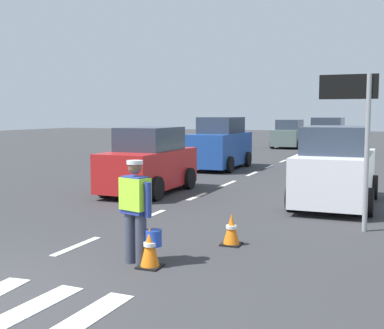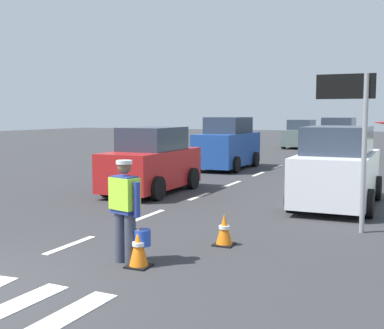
# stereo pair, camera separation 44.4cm
# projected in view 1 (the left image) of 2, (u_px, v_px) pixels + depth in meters

# --- Properties ---
(ground_plane) EXTENTS (96.00, 96.00, 0.00)m
(ground_plane) POSITION_uv_depth(u_px,v_px,m) (284.00, 161.00, 26.07)
(ground_plane) COLOR #333335
(lane_center_line) EXTENTS (0.14, 46.40, 0.01)m
(lane_center_line) POSITION_uv_depth(u_px,v_px,m) (299.00, 155.00, 29.94)
(lane_center_line) COLOR silver
(lane_center_line) RESTS_ON ground
(road_worker) EXTENTS (0.77, 0.40, 1.67)m
(road_worker) POSITION_uv_depth(u_px,v_px,m) (137.00, 207.00, 8.03)
(road_worker) COLOR #383D4C
(road_worker) RESTS_ON ground
(lane_direction_sign) EXTENTS (1.16, 0.11, 3.20)m
(lane_direction_sign) POSITION_uv_depth(u_px,v_px,m) (356.00, 114.00, 10.25)
(lane_direction_sign) COLOR gray
(lane_direction_sign) RESTS_ON ground
(traffic_cone_near) EXTENTS (0.36, 0.36, 0.59)m
(traffic_cone_near) POSITION_uv_depth(u_px,v_px,m) (231.00, 229.00, 9.27)
(traffic_cone_near) COLOR black
(traffic_cone_near) RESTS_ON ground
(traffic_cone_far) EXTENTS (0.36, 0.36, 0.65)m
(traffic_cone_far) POSITION_uv_depth(u_px,v_px,m) (150.00, 247.00, 7.90)
(traffic_cone_far) COLOR black
(traffic_cone_far) RESTS_ON ground
(car_oncoming_second) EXTENTS (1.92, 4.32, 2.26)m
(car_oncoming_second) POSITION_uv_depth(u_px,v_px,m) (221.00, 145.00, 22.16)
(car_oncoming_second) COLOR #1E4799
(car_oncoming_second) RESTS_ON ground
(car_outgoing_far) EXTENTS (2.09, 4.14, 2.20)m
(car_outgoing_far) POSITION_uv_depth(u_px,v_px,m) (328.00, 138.00, 28.94)
(car_outgoing_far) COLOR black
(car_outgoing_far) RESTS_ON ground
(car_oncoming_lead) EXTENTS (1.88, 3.87, 2.00)m
(car_oncoming_lead) POSITION_uv_depth(u_px,v_px,m) (149.00, 163.00, 15.38)
(car_oncoming_lead) COLOR red
(car_oncoming_lead) RESTS_ON ground
(car_parked_curbside) EXTENTS (2.02, 4.28, 2.08)m
(car_parked_curbside) POSITION_uv_depth(u_px,v_px,m) (336.00, 169.00, 13.32)
(car_parked_curbside) COLOR silver
(car_parked_curbside) RESTS_ON ground
(car_oncoming_third) EXTENTS (2.06, 4.29, 1.99)m
(car_oncoming_third) POSITION_uv_depth(u_px,v_px,m) (289.00, 135.00, 36.10)
(car_oncoming_third) COLOR slate
(car_oncoming_third) RESTS_ON ground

